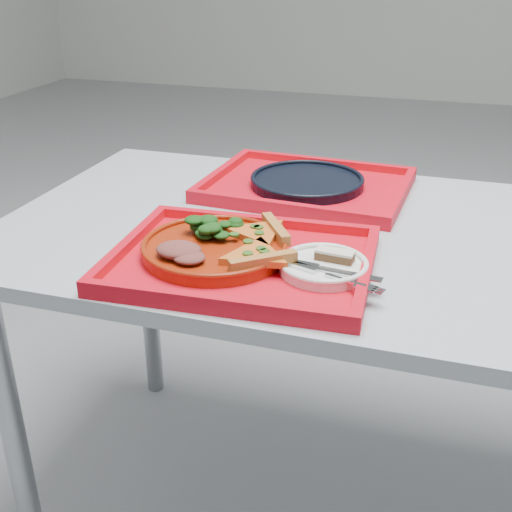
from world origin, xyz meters
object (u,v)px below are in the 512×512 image
tray_far (307,188)px  dessert_bar (335,255)px  navy_plate (307,183)px  tray_main (242,264)px  dinner_plate (215,250)px

tray_far → dessert_bar: size_ratio=6.66×
navy_plate → tray_main: bearing=-92.5°
tray_main → dinner_plate: dinner_plate is taller
dinner_plate → navy_plate: dinner_plate is taller
tray_far → dessert_bar: dessert_bar is taller
navy_plate → dinner_plate: bearing=-100.2°
tray_main → navy_plate: size_ratio=1.73×
tray_far → dinner_plate: dinner_plate is taller
navy_plate → dessert_bar: dessert_bar is taller
tray_main → dessert_bar: dessert_bar is taller
dessert_bar → tray_far: bearing=115.3°
tray_main → navy_plate: bearing=84.5°
tray_main → dessert_bar: (0.16, 0.02, 0.03)m
tray_far → dessert_bar: (0.14, -0.40, 0.03)m
tray_far → navy_plate: (0.00, 0.00, 0.01)m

